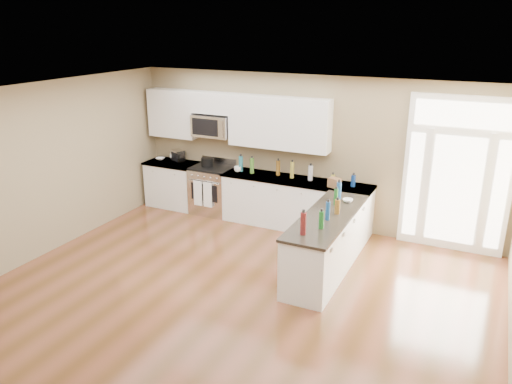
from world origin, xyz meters
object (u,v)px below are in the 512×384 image
kitchen_range (213,190)px  toaster_oven (178,155)px  peninsula_cabinet (326,246)px  stockpot (207,162)px

kitchen_range → toaster_oven: toaster_oven is taller
toaster_oven → kitchen_range: bearing=15.0°
peninsula_cabinet → stockpot: size_ratio=9.81×
peninsula_cabinet → kitchen_range: (-2.86, 1.45, 0.04)m
kitchen_range → toaster_oven: size_ratio=4.04×
peninsula_cabinet → stockpot: (-2.98, 1.48, 0.61)m
stockpot → kitchen_range: bearing=-14.2°
stockpot → toaster_oven: toaster_oven is taller
peninsula_cabinet → stockpot: stockpot is taller
toaster_oven → peninsula_cabinet: bearing=0.8°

